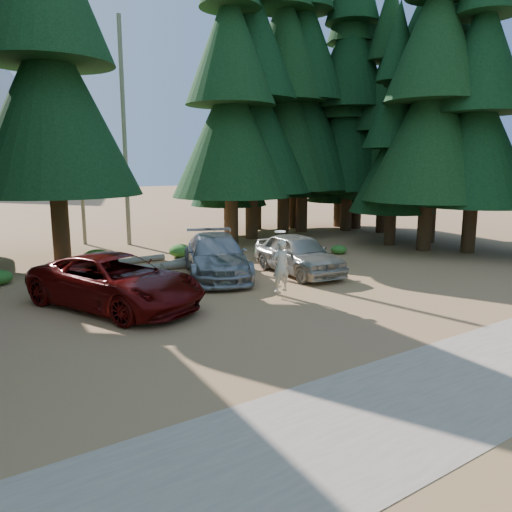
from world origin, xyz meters
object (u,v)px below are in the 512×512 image
at_px(silver_minivan_center, 216,256).
at_px(log_mid, 129,261).
at_px(silver_minivan_right, 298,254).
at_px(frisbee_player, 281,266).
at_px(log_left, 141,269).
at_px(red_pickup, 116,281).
at_px(log_right, 196,257).

xyz_separation_m(silver_minivan_center, log_mid, (-2.08, 4.28, -0.69)).
height_order(silver_minivan_right, frisbee_player, frisbee_player).
distance_m(silver_minivan_center, log_left, 3.33).
bearing_deg(red_pickup, log_mid, 44.60).
bearing_deg(silver_minivan_center, log_right, 99.48).
height_order(red_pickup, log_left, red_pickup).
xyz_separation_m(red_pickup, log_right, (5.55, 5.34, -0.67)).
bearing_deg(log_right, red_pickup, -164.14).
relative_size(log_left, log_mid, 1.27).
bearing_deg(red_pickup, log_left, 37.83).
xyz_separation_m(silver_minivan_center, log_left, (-2.24, 2.37, -0.67)).
distance_m(frisbee_player, log_mid, 8.65).
bearing_deg(frisbee_player, log_left, -66.81).
distance_m(log_mid, log_right, 3.03).
relative_size(red_pickup, frisbee_player, 2.92).
bearing_deg(log_left, red_pickup, -111.14).
relative_size(frisbee_player, log_left, 0.47).
xyz_separation_m(red_pickup, silver_minivan_right, (7.79, 0.60, -0.02)).
relative_size(red_pickup, silver_minivan_center, 1.05).
xyz_separation_m(red_pickup, silver_minivan_center, (4.78, 2.06, -0.01)).
xyz_separation_m(frisbee_player, log_left, (-2.43, 6.38, -0.93)).
xyz_separation_m(red_pickup, log_mid, (2.70, 6.35, -0.69)).
bearing_deg(log_mid, log_right, -21.23).
xyz_separation_m(silver_minivan_right, log_mid, (-5.09, 5.75, -0.68)).
bearing_deg(log_mid, silver_minivan_center, -65.86).
bearing_deg(frisbee_player, red_pickup, -19.03).
height_order(log_left, log_mid, log_left).
bearing_deg(red_pickup, silver_minivan_center, 1.01).
xyz_separation_m(silver_minivan_center, silver_minivan_right, (3.01, -1.47, -0.01)).
distance_m(red_pickup, log_right, 7.73).
height_order(red_pickup, frisbee_player, frisbee_player).
bearing_deg(frisbee_player, log_right, -92.21).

